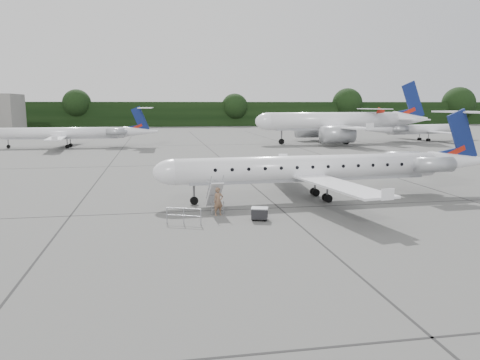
{
  "coord_description": "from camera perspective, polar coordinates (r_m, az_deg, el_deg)",
  "views": [
    {
      "loc": [
        -13.1,
        -26.7,
        7.37
      ],
      "look_at": [
        -7.7,
        3.87,
        2.3
      ],
      "focal_mm": 35.0,
      "sensor_mm": 36.0,
      "label": 1
    }
  ],
  "objects": [
    {
      "name": "bg_regional_left",
      "position": [
        84.94,
        -20.88,
        6.02
      ],
      "size": [
        26.79,
        19.69,
        6.87
      ],
      "primitive_type": null,
      "rotation": [
        0.0,
        0.0,
        -0.03
      ],
      "color": "white",
      "rests_on": "ground"
    },
    {
      "name": "passenger",
      "position": [
        31.17,
        -2.66,
        -2.63
      ],
      "size": [
        0.8,
        0.64,
        1.89
      ],
      "primitive_type": "imported",
      "rotation": [
        0.0,
        0.0,
        0.31
      ],
      "color": "brown",
      "rests_on": "ground"
    },
    {
      "name": "main_regional_jet",
      "position": [
        36.41,
        8.56,
        2.97
      ],
      "size": [
        27.72,
        20.57,
        6.88
      ],
      "primitive_type": null,
      "rotation": [
        0.0,
        0.0,
        0.05
      ],
      "color": "white",
      "rests_on": "ground"
    },
    {
      "name": "safety_railing",
      "position": [
        29.15,
        -6.87,
        -4.43
      ],
      "size": [
        2.07,
        0.9,
        1.0
      ],
      "primitive_type": null,
      "rotation": [
        0.0,
        0.0,
        -0.39
      ],
      "color": "#93969B",
      "rests_on": "ground"
    },
    {
      "name": "treeline",
      "position": [
        157.28,
        -5.29,
        8.01
      ],
      "size": [
        260.0,
        4.0,
        8.0
      ],
      "primitive_type": "cube",
      "color": "black",
      "rests_on": "ground"
    },
    {
      "name": "baggage_cart",
      "position": [
        29.99,
        2.41,
        -4.1
      ],
      "size": [
        1.2,
        1.07,
        0.87
      ],
      "primitive_type": null,
      "rotation": [
        0.0,
        0.0,
        -0.29
      ],
      "color": "#232326",
      "rests_on": "ground"
    },
    {
      "name": "airstair",
      "position": [
        32.51,
        -3.1,
        -1.9
      ],
      "size": [
        0.97,
        2.56,
        2.16
      ],
      "primitive_type": null,
      "rotation": [
        0.0,
        0.0,
        0.05
      ],
      "color": "white",
      "rests_on": "ground"
    },
    {
      "name": "bg_narrowbody",
      "position": [
        89.96,
        11.38,
        8.1
      ],
      "size": [
        33.45,
        24.86,
        11.61
      ],
      "primitive_type": null,
      "rotation": [
        0.0,
        0.0,
        0.05
      ],
      "color": "white",
      "rests_on": "ground"
    },
    {
      "name": "bg_regional_right",
      "position": [
        101.62,
        21.97,
        6.31
      ],
      "size": [
        28.5,
        23.15,
        6.61
      ],
      "primitive_type": null,
      "rotation": [
        0.0,
        0.0,
        3.36
      ],
      "color": "white",
      "rests_on": "ground"
    },
    {
      "name": "ground",
      "position": [
        30.64,
        15.69,
        -5.0
      ],
      "size": [
        320.0,
        320.0,
        0.0
      ],
      "primitive_type": "plane",
      "color": "#555553",
      "rests_on": "ground"
    }
  ]
}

